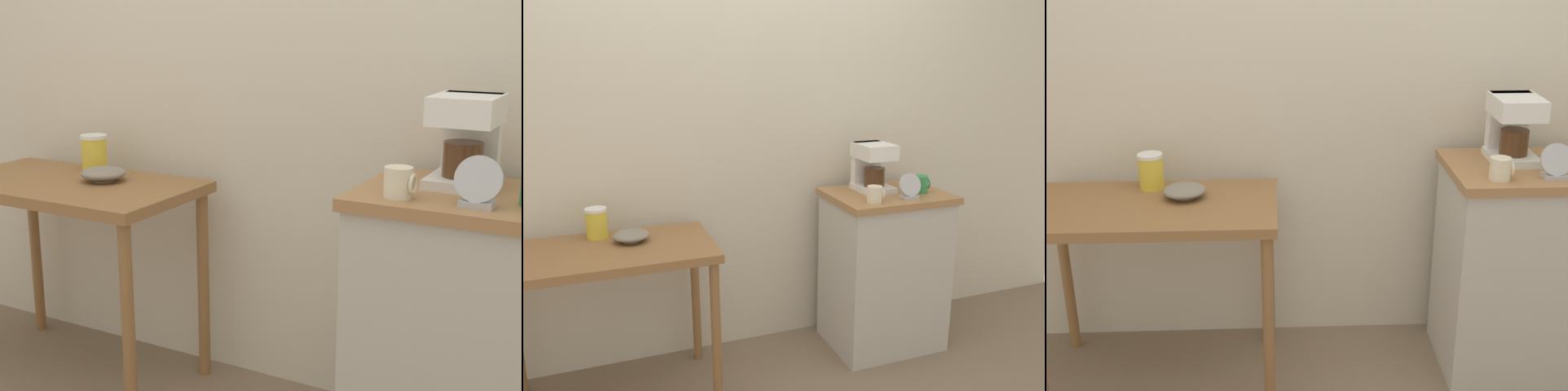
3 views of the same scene
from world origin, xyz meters
TOP-DOWN VIEW (x-y plane):
  - ground_plane at (0.00, 0.00)m, footprint 8.00×8.00m
  - back_wall at (0.10, 0.34)m, footprint 4.40×0.10m
  - wooden_table at (-0.71, -0.05)m, footprint 0.95×0.53m
  - kitchen_counter at (0.75, -0.02)m, footprint 0.63×0.49m
  - bowl_stoneware at (-0.59, 0.01)m, footprint 0.17×0.17m
  - canister_enamel at (-0.74, 0.13)m, footprint 0.10×0.10m
  - coffee_maker at (0.70, 0.07)m, footprint 0.18×0.22m
  - mug_tall_green at (0.92, -0.08)m, footprint 0.08×0.07m
  - mug_small_cream at (0.59, -0.17)m, footprint 0.08×0.08m
  - table_clock at (0.80, -0.17)m, footprint 0.12×0.06m

SIDE VIEW (x-z plane):
  - ground_plane at x=0.00m, z-range 0.00..0.00m
  - kitchen_counter at x=0.75m, z-range 0.00..0.89m
  - wooden_table at x=-0.71m, z-range 0.28..1.05m
  - bowl_stoneware at x=-0.59m, z-range 0.77..0.83m
  - canister_enamel at x=-0.74m, z-range 0.77..0.92m
  - mug_small_cream at x=0.59m, z-range 0.89..0.97m
  - mug_tall_green at x=0.92m, z-range 0.89..0.98m
  - table_clock at x=0.80m, z-range 0.88..1.01m
  - coffee_maker at x=0.70m, z-range 0.90..1.16m
  - back_wall at x=0.10m, z-range 0.00..2.80m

